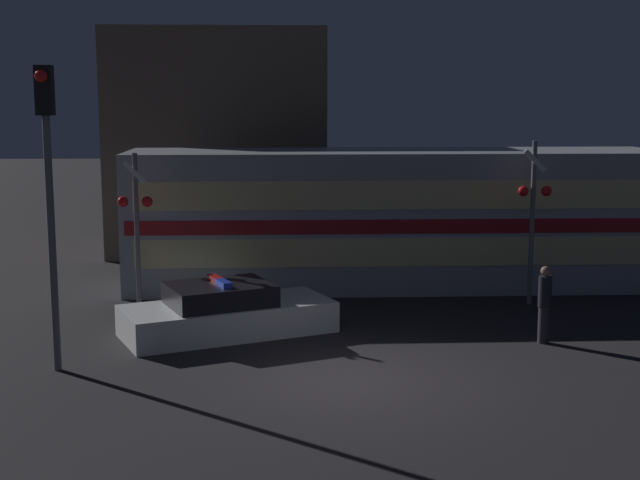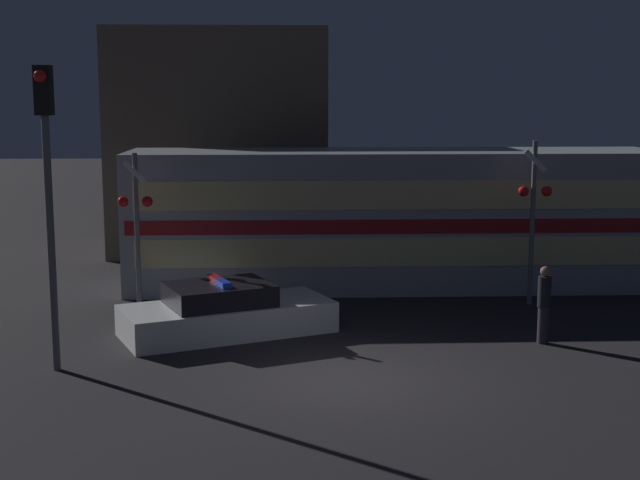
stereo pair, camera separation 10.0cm
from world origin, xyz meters
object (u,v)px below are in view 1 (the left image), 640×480
at_px(train, 394,218).
at_px(traffic_light_corner, 48,172).
at_px(police_car, 226,313).
at_px(crossing_signal_near, 533,210).
at_px(pedestrian, 544,304).

distance_m(train, traffic_light_corner, 10.70).
xyz_separation_m(police_car, traffic_light_corner, (-3.06, -2.50, 3.33)).
bearing_deg(crossing_signal_near, train, 141.04).
bearing_deg(police_car, train, 26.63).
height_order(train, crossing_signal_near, crossing_signal_near).
xyz_separation_m(train, traffic_light_corner, (-7.37, -7.50, 1.94)).
distance_m(pedestrian, crossing_signal_near, 3.89).
xyz_separation_m(pedestrian, crossing_signal_near, (0.70, 3.51, 1.54)).
height_order(train, police_car, train).
bearing_deg(train, pedestrian, -68.09).
relative_size(crossing_signal_near, traffic_light_corner, 0.72).
bearing_deg(pedestrian, police_car, 171.25).
distance_m(crossing_signal_near, traffic_light_corner, 11.71).
relative_size(train, police_car, 2.93).
height_order(train, pedestrian, train).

